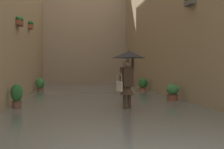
{
  "coord_description": "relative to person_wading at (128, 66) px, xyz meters",
  "views": [
    {
      "loc": [
        1.25,
        3.38,
        1.5
      ],
      "look_at": [
        -0.25,
        -7.45,
        1.21
      ],
      "focal_mm": 49.8,
      "sensor_mm": 36.0,
      "label": 1
    }
  ],
  "objects": [
    {
      "name": "flood_water",
      "position": [
        0.64,
        -3.87,
        -1.42
      ],
      "size": [
        7.25,
        26.87,
        0.14
      ],
      "primitive_type": "cube",
      "color": "slate",
      "rests_on": "ground_plane"
    },
    {
      "name": "ground_plane",
      "position": [
        0.64,
        -3.87,
        -1.49
      ],
      "size": [
        60.0,
        60.0,
        0.0
      ],
      "primitive_type": "plane",
      "color": "#605B56"
    },
    {
      "name": "potted_plant_near_right",
      "position": [
        3.59,
        -0.41,
        -0.98
      ],
      "size": [
        0.38,
        0.38,
        0.93
      ],
      "color": "brown",
      "rests_on": "ground_plane"
    },
    {
      "name": "potted_plant_near_left",
      "position": [
        -2.15,
        -1.83,
        -1.06
      ],
      "size": [
        0.5,
        0.5,
        0.8
      ],
      "color": "brown",
      "rests_on": "ground_plane"
    },
    {
      "name": "building_facade_far",
      "position": [
        0.64,
        -15.2,
        3.07
      ],
      "size": [
        10.05,
        1.8,
        9.13
      ],
      "primitive_type": "cube",
      "color": "tan",
      "rests_on": "ground_plane"
    },
    {
      "name": "person_wading",
      "position": [
        0.0,
        0.0,
        0.0
      ],
      "size": [
        1.11,
        1.11,
        2.06
      ],
      "color": "#4C4233",
      "rests_on": "ground_plane"
    },
    {
      "name": "potted_plant_far_left",
      "position": [
        -2.18,
        -6.98,
        -1.05
      ],
      "size": [
        0.51,
        0.51,
        0.83
      ],
      "color": "#9E563D",
      "rests_on": "ground_plane"
    },
    {
      "name": "potted_plant_far_right",
      "position": [
        3.53,
        -7.91,
        -1.03
      ],
      "size": [
        0.5,
        0.5,
        0.85
      ],
      "color": "brown",
      "rests_on": "ground_plane"
    }
  ]
}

